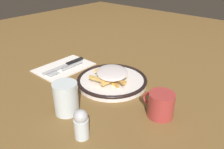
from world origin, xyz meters
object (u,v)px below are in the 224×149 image
at_px(fries_heap, 111,74).
at_px(fork, 66,68).
at_px(salt_shaker, 81,124).
at_px(knife, 67,64).
at_px(plate, 112,80).
at_px(coffee_mug, 161,105).
at_px(napkin, 64,67).
at_px(water_glass, 66,98).

xyz_separation_m(fries_heap, fork, (0.22, 0.04, -0.03)).
bearing_deg(salt_shaker, knife, -34.29).
relative_size(plate, knife, 1.25).
distance_m(fries_heap, fork, 0.22).
bearing_deg(coffee_mug, napkin, -2.60).
relative_size(plate, fork, 1.49).
height_order(knife, water_glass, water_glass).
distance_m(napkin, fork, 0.03).
bearing_deg(coffee_mug, fork, -1.22).
bearing_deg(plate, fries_heap, 72.87).
relative_size(plate, fries_heap, 1.45).
relative_size(napkin, salt_shaker, 2.76).
bearing_deg(napkin, knife, -90.21).
relative_size(napkin, water_glass, 2.34).
xyz_separation_m(napkin, salt_shaker, (-0.37, 0.24, 0.04)).
bearing_deg(salt_shaker, fries_heap, -64.00).
distance_m(knife, coffee_mug, 0.48).
bearing_deg(knife, water_glass, 140.81).
bearing_deg(knife, salt_shaker, 145.71).
bearing_deg(knife, fork, 131.96).
xyz_separation_m(napkin, coffee_mug, (-0.48, 0.02, 0.03)).
height_order(plate, salt_shaker, salt_shaker).
distance_m(plate, knife, 0.25).
height_order(coffee_mug, salt_shaker, salt_shaker).
distance_m(fork, salt_shaker, 0.41).
xyz_separation_m(fork, knife, (0.03, -0.03, 0.00)).
distance_m(fork, knife, 0.04).
xyz_separation_m(knife, coffee_mug, (-0.48, 0.04, 0.03)).
relative_size(fries_heap, napkin, 0.77).
bearing_deg(napkin, water_glass, 143.42).
distance_m(fries_heap, salt_shaker, 0.30).
bearing_deg(napkin, coffee_mug, 177.40).
bearing_deg(plate, salt_shaker, 115.65).
height_order(plate, napkin, plate).
height_order(napkin, knife, knife).
xyz_separation_m(napkin, fork, (-0.03, 0.01, 0.01)).
distance_m(fries_heap, knife, 0.25).
xyz_separation_m(plate, fork, (0.22, 0.04, -0.00)).
height_order(knife, salt_shaker, salt_shaker).
bearing_deg(water_glass, plate, -86.72).
xyz_separation_m(knife, salt_shaker, (-0.37, 0.26, 0.03)).
bearing_deg(plate, fork, 11.30).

